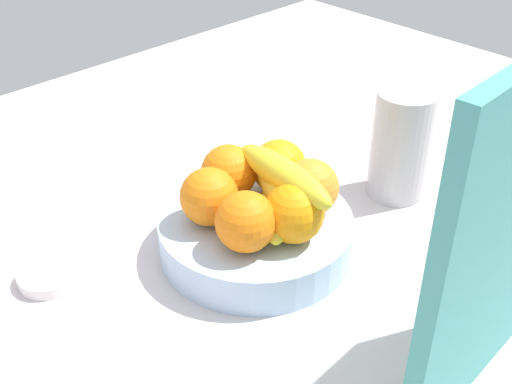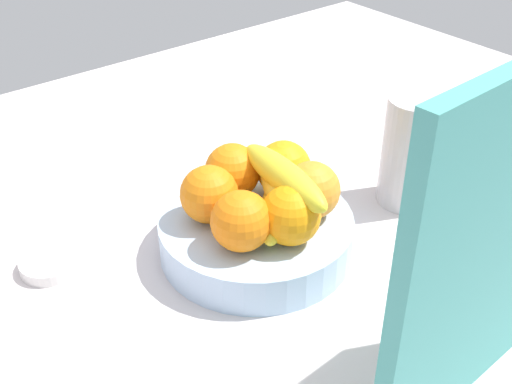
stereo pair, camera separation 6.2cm
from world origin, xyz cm
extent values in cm
cube|color=silver|center=(0.00, 0.00, -1.50)|extent=(180.00, 140.00, 3.00)
cylinder|color=silver|center=(-3.49, -1.39, 2.59)|extent=(25.15, 25.15, 5.19)
sphere|color=orange|center=(1.11, -4.99, 8.88)|extent=(7.40, 7.40, 7.40)
sphere|color=orange|center=(1.47, 2.02, 8.88)|extent=(7.40, 7.40, 7.40)
sphere|color=orange|center=(-3.82, 4.75, 8.88)|extent=(7.40, 7.40, 7.40)
sphere|color=orange|center=(-9.48, 2.28, 8.88)|extent=(7.40, 7.40, 7.40)
sphere|color=orange|center=(-10.24, -3.96, 8.88)|extent=(7.40, 7.40, 7.40)
sphere|color=orange|center=(-4.50, -7.61, 8.88)|extent=(7.40, 7.40, 7.40)
ellipsoid|color=yellow|center=(-5.86, 0.07, 7.19)|extent=(15.11, 14.57, 4.00)
ellipsoid|color=yellow|center=(-6.17, -0.27, 9.39)|extent=(11.62, 16.85, 4.00)
ellipsoid|color=yellow|center=(-6.04, 0.93, 11.59)|extent=(6.09, 17.37, 4.00)
cube|color=teal|center=(-5.93, 29.20, 18.00)|extent=(28.05, 3.10, 36.00)
cylinder|color=beige|center=(-28.13, 3.01, 8.14)|extent=(8.53, 8.53, 16.28)
cylinder|color=silver|center=(19.23, -14.85, 0.78)|extent=(7.58, 7.58, 1.55)
camera|label=1|loc=(43.78, 47.55, 53.97)|focal=45.97mm
camera|label=2|loc=(39.09, 51.68, 53.97)|focal=45.97mm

